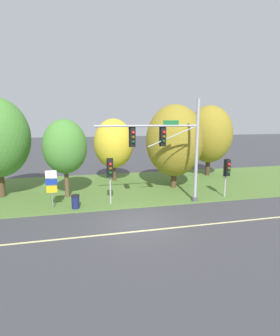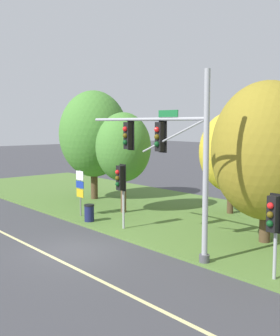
# 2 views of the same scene
# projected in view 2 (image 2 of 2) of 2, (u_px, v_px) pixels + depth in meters

# --- Properties ---
(ground_plane) EXTENTS (160.00, 160.00, 0.00)m
(ground_plane) POSITION_uv_depth(u_px,v_px,m) (75.00, 250.00, 17.98)
(ground_plane) COLOR #3D3D42
(lane_stripe) EXTENTS (36.00, 0.16, 0.01)m
(lane_stripe) POSITION_uv_depth(u_px,v_px,m) (50.00, 256.00, 17.21)
(lane_stripe) COLOR beige
(lane_stripe) RESTS_ON ground
(grass_verge) EXTENTS (48.00, 11.50, 0.10)m
(grass_verge) POSITION_uv_depth(u_px,v_px,m) (203.00, 220.00, 23.31)
(grass_verge) COLOR #517533
(grass_verge) RESTS_ON ground
(traffic_signal_mast) EXTENTS (7.35, 0.49, 7.30)m
(traffic_signal_mast) POSITION_uv_depth(u_px,v_px,m) (169.00, 150.00, 17.15)
(traffic_signal_mast) COLOR #9EA0A5
(traffic_signal_mast) RESTS_ON grass_verge
(pedestrian_signal_near_kerb) EXTENTS (0.46, 0.55, 2.97)m
(pedestrian_signal_near_kerb) POSITION_uv_depth(u_px,v_px,m) (273.00, 219.00, 14.05)
(pedestrian_signal_near_kerb) COLOR #9EA0A5
(pedestrian_signal_near_kerb) RESTS_ON grass_verge
(pedestrian_signal_further_along) EXTENTS (0.46, 0.55, 3.27)m
(pedestrian_signal_further_along) POSITION_uv_depth(u_px,v_px,m) (121.00, 182.00, 20.91)
(pedestrian_signal_further_along) COLOR #9EA0A5
(pedestrian_signal_further_along) RESTS_ON grass_verge
(route_sign_post) EXTENTS (0.76, 0.08, 2.64)m
(route_sign_post) POSITION_uv_depth(u_px,v_px,m) (80.00, 187.00, 24.01)
(route_sign_post) COLOR slate
(route_sign_post) RESTS_ON grass_verge
(tree_nearest_road) EXTENTS (4.77, 4.77, 7.53)m
(tree_nearest_road) POSITION_uv_depth(u_px,v_px,m) (94.00, 134.00, 29.16)
(tree_nearest_road) COLOR #4C3823
(tree_nearest_road) RESTS_ON grass_verge
(tree_left_of_mast) EXTENTS (3.26, 3.26, 5.93)m
(tree_left_of_mast) POSITION_uv_depth(u_px,v_px,m) (123.00, 147.00, 24.70)
(tree_left_of_mast) COLOR brown
(tree_left_of_mast) RESTS_ON grass_verge
(tree_behind_signpost) EXTENTS (3.77, 3.77, 5.98)m
(tree_behind_signpost) POSITION_uv_depth(u_px,v_px,m) (231.00, 152.00, 24.48)
(tree_behind_signpost) COLOR #4C3823
(tree_behind_signpost) RESTS_ON grass_verge
(tree_mid_verge) EXTENTS (4.90, 4.90, 7.16)m
(tree_mid_verge) POSITION_uv_depth(u_px,v_px,m) (267.00, 151.00, 18.45)
(tree_mid_verge) COLOR #4C3823
(tree_mid_verge) RESTS_ON grass_verge
(trash_bin) EXTENTS (0.56, 0.56, 0.93)m
(trash_bin) POSITION_uv_depth(u_px,v_px,m) (89.00, 213.00, 22.75)
(trash_bin) COLOR #191E4C
(trash_bin) RESTS_ON grass_verge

